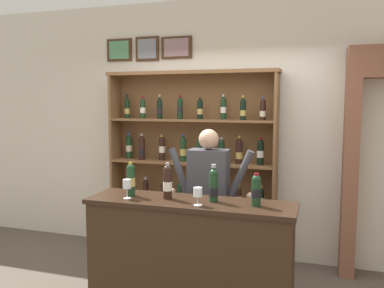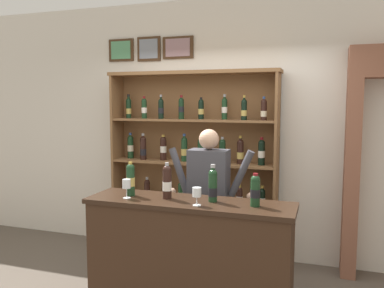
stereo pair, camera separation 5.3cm
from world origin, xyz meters
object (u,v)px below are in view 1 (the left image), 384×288
wine_shelf (192,161)px  tasting_bottle_super_tuscan (214,185)px  tasting_bottle_chianti (131,179)px  tasting_counter (190,259)px  wine_glass_center (198,193)px  wine_glass_left (127,185)px  tasting_bottle_bianco (256,190)px  tasting_bottle_vin_santo (168,182)px  shopkeeper (209,192)px

wine_shelf → tasting_bottle_super_tuscan: size_ratio=6.99×
tasting_bottle_chianti → tasting_counter: bearing=-1.1°
tasting_bottle_super_tuscan → tasting_counter: bearing=-170.0°
wine_glass_center → wine_glass_left: size_ratio=0.88×
tasting_counter → tasting_bottle_bianco: bearing=-0.2°
tasting_counter → wine_shelf: bearing=107.0°
tasting_bottle_bianco → wine_glass_left: (-1.10, -0.09, -0.02)m
tasting_counter → tasting_bottle_chianti: bearing=178.9°
tasting_bottle_vin_santo → tasting_bottle_bianco: bearing=-1.0°
wine_shelf → tasting_bottle_vin_santo: bearing=-81.3°
wine_shelf → tasting_bottle_chianti: bearing=-96.6°
tasting_bottle_vin_santo → tasting_counter: bearing=-3.1°
tasting_bottle_vin_santo → tasting_bottle_bianco: (0.77, -0.01, -0.02)m
wine_shelf → tasting_bottle_chianti: size_ratio=7.27×
tasting_bottle_vin_santo → tasting_bottle_super_tuscan: 0.41m
tasting_bottle_bianco → tasting_bottle_vin_santo: bearing=179.0°
tasting_counter → wine_glass_left: wine_glass_left is taller
tasting_counter → wine_glass_center: wine_glass_center is taller
tasting_bottle_super_tuscan → tasting_bottle_bianco: 0.36m
tasting_bottle_chianti → tasting_bottle_bianco: bearing=-0.7°
tasting_bottle_chianti → wine_glass_center: 0.68m
tasting_bottle_super_tuscan → wine_glass_left: 0.75m
tasting_bottle_chianti → tasting_bottle_vin_santo: 0.35m
tasting_bottle_chianti → tasting_bottle_super_tuscan: bearing=1.9°
tasting_bottle_bianco → wine_glass_center: size_ratio=1.81×
wine_glass_center → wine_glass_left: (-0.65, 0.03, 0.02)m
wine_glass_left → wine_glass_center: bearing=-3.0°
tasting_bottle_super_tuscan → wine_glass_left: (-0.74, -0.13, -0.02)m
tasting_bottle_vin_santo → tasting_bottle_super_tuscan: (0.40, 0.02, -0.01)m
tasting_bottle_bianco → wine_glass_left: size_ratio=1.59×
shopkeeper → tasting_bottle_chianti: size_ratio=5.25×
tasting_bottle_super_tuscan → wine_glass_center: bearing=-118.6°
wine_shelf → tasting_counter: 1.52m
shopkeeper → wine_glass_left: size_ratio=9.48×
shopkeeper → tasting_bottle_super_tuscan: size_ratio=5.05×
tasting_counter → tasting_bottle_super_tuscan: tasting_bottle_super_tuscan is taller
tasting_bottle_super_tuscan → tasting_bottle_chianti: bearing=-178.1°
tasting_bottle_chianti → wine_glass_left: bearing=-82.2°
wine_shelf → tasting_bottle_vin_santo: (0.20, -1.31, 0.02)m
shopkeeper → tasting_bottle_chianti: (-0.57, -0.56, 0.20)m
tasting_counter → tasting_bottle_super_tuscan: 0.69m
tasting_bottle_bianco → tasting_bottle_super_tuscan: bearing=174.1°
tasting_bottle_vin_santo → wine_shelf: bearing=98.7°
shopkeeper → tasting_bottle_super_tuscan: 0.60m
tasting_counter → wine_glass_left: size_ratio=10.59×
tasting_bottle_chianti → wine_glass_center: bearing=-11.7°
tasting_bottle_chianti → tasting_bottle_bianco: 1.12m
tasting_counter → tasting_bottle_bianco: 0.86m
tasting_bottle_chianti → tasting_bottle_bianco: size_ratio=1.13×
tasting_bottle_chianti → tasting_bottle_super_tuscan: tasting_bottle_super_tuscan is taller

